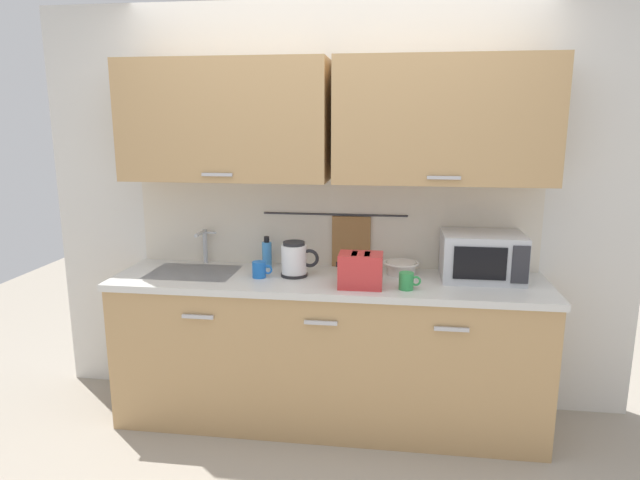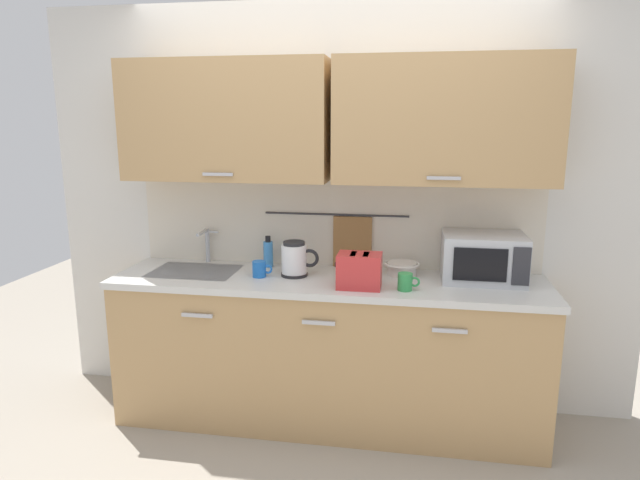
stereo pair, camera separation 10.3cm
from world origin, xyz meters
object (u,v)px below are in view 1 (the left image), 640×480
electric_kettle (295,259)px  mixing_bowl (401,267)px  dish_soap_bottle (267,254)px  mug_near_sink (260,270)px  toaster (361,270)px  mug_by_kettle (407,281)px  microwave (482,256)px

electric_kettle → mixing_bowl: (0.62, 0.13, -0.06)m
dish_soap_bottle → mug_near_sink: size_ratio=1.63×
electric_kettle → toaster: electric_kettle is taller
mug_near_sink → mug_by_kettle: (0.85, -0.12, 0.00)m
electric_kettle → mixing_bowl: bearing=11.4°
microwave → mixing_bowl: bearing=175.6°
dish_soap_bottle → toaster: 0.70m
toaster → electric_kettle: bearing=157.3°
mug_near_sink → mug_by_kettle: bearing=-8.1°
electric_kettle → toaster: bearing=-22.7°
microwave → dish_soap_bottle: size_ratio=2.35×
mug_near_sink → mixing_bowl: 0.84m
dish_soap_bottle → mug_by_kettle: size_ratio=1.63×
mixing_bowl → microwave: bearing=-4.4°
mug_near_sink → mixing_bowl: mug_near_sink is taller
electric_kettle → mixing_bowl: size_ratio=1.06×
mixing_bowl → electric_kettle: bearing=-168.6°
dish_soap_bottle → microwave: bearing=-4.0°
mug_near_sink → mixing_bowl: size_ratio=0.56×
microwave → mug_by_kettle: size_ratio=3.83×
microwave → mug_by_kettle: bearing=-148.1°
microwave → mug_near_sink: bearing=-173.4°
mug_by_kettle → toaster: bearing=177.2°
microwave → dish_soap_bottle: microwave is taller
mug_near_sink → mixing_bowl: (0.82, 0.18, -0.00)m
electric_kettle → mug_near_sink: electric_kettle is taller
electric_kettle → dish_soap_bottle: 0.28m
toaster → mug_near_sink: bearing=169.8°
dish_soap_bottle → mixing_bowl: dish_soap_bottle is taller
electric_kettle → mug_near_sink: 0.21m
microwave → mixing_bowl: 0.47m
microwave → electric_kettle: (-1.08, -0.09, -0.03)m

